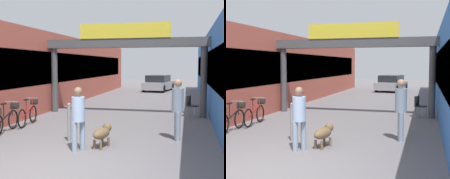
# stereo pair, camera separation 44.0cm
# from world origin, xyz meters

# --- Properties ---
(ground_plane) EXTENTS (80.00, 80.00, 0.00)m
(ground_plane) POSITION_xyz_m (0.00, 0.00, 0.00)
(ground_plane) COLOR slate
(storefront_left) EXTENTS (3.00, 26.00, 3.74)m
(storefront_left) POSITION_xyz_m (-5.09, 11.00, 1.87)
(storefront_left) COLOR #B25142
(storefront_left) RESTS_ON ground_plane
(arcade_sign_gateway) EXTENTS (7.40, 0.47, 3.99)m
(arcade_sign_gateway) POSITION_xyz_m (0.00, 7.73, 2.83)
(arcade_sign_gateway) COLOR #4C4C4F
(arcade_sign_gateway) RESTS_ON ground_plane
(pedestrian_with_dog) EXTENTS (0.48, 0.48, 1.65)m
(pedestrian_with_dog) POSITION_xyz_m (-0.01, 1.71, 0.94)
(pedestrian_with_dog) COLOR #8C9EB2
(pedestrian_with_dog) RESTS_ON ground_plane
(pedestrian_companion) EXTENTS (0.41, 0.41, 1.79)m
(pedestrian_companion) POSITION_xyz_m (2.42, 3.49, 1.04)
(pedestrian_companion) COLOR #8C9EB2
(pedestrian_companion) RESTS_ON ground_plane
(dog_on_leash) EXTENTS (0.47, 0.86, 0.61)m
(dog_on_leash) POSITION_xyz_m (0.50, 2.21, 0.38)
(dog_on_leash) COLOR brown
(dog_on_leash) RESTS_ON ground_plane
(bicycle_black_second) EXTENTS (0.46, 1.69, 0.98)m
(bicycle_black_second) POSITION_xyz_m (-3.07, 3.33, 0.44)
(bicycle_black_second) COLOR black
(bicycle_black_second) RESTS_ON ground_plane
(bicycle_red_third) EXTENTS (0.46, 1.69, 0.98)m
(bicycle_red_third) POSITION_xyz_m (-2.95, 4.55, 0.44)
(bicycle_red_third) COLOR black
(bicycle_red_third) RESTS_ON ground_plane
(bollard_post_metal) EXTENTS (0.10, 0.10, 1.12)m
(bollard_post_metal) POSITION_xyz_m (-0.60, 2.58, 0.57)
(bollard_post_metal) COLOR gray
(bollard_post_metal) RESTS_ON ground_plane
(cafe_chair_black_nearer) EXTENTS (0.53, 0.53, 0.89)m
(cafe_chair_black_nearer) POSITION_xyz_m (2.84, 7.79, 0.54)
(cafe_chair_black_nearer) COLOR gray
(cafe_chair_black_nearer) RESTS_ON ground_plane
(parked_car_silver) EXTENTS (2.45, 4.25, 1.33)m
(parked_car_silver) POSITION_xyz_m (0.34, 20.42, 0.64)
(parked_car_silver) COLOR #99999E
(parked_car_silver) RESTS_ON ground_plane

